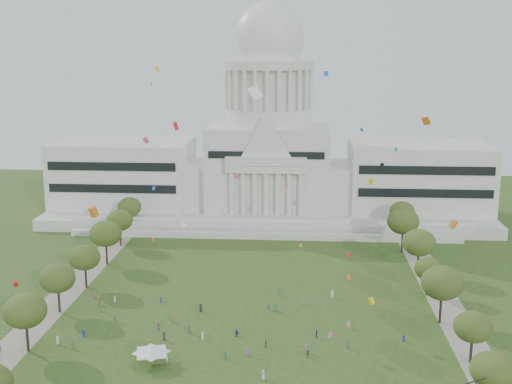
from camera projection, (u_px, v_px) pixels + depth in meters
The scene contains 30 objects.
ground at pixel (241, 351), 132.95m from camera, with size 400.00×400.00×0.00m, color #314B1C.
capitol at pixel (269, 157), 238.83m from camera, with size 160.00×64.50×91.30m.
path_left at pixel (67, 292), 165.43m from camera, with size 8.00×160.00×0.04m, color gray.
path_right at pixel (445, 302), 158.92m from camera, with size 8.00×160.00×0.04m, color gray.
row_tree_r_0 at pixel (493, 370), 109.15m from camera, with size 7.67×7.67×10.91m.
row_tree_l_1 at pixel (25, 311), 131.13m from camera, with size 8.86×8.86×12.59m.
row_tree_r_1 at pixel (473, 327), 126.47m from camera, with size 7.58×7.58×10.78m.
row_tree_l_2 at pixel (57, 278), 151.04m from camera, with size 8.42×8.42×11.97m.
row_tree_r_2 at pixel (442, 283), 144.87m from camera, with size 9.55×9.55×13.58m.
row_tree_l_3 at pixel (85, 258), 167.22m from camera, with size 8.12×8.12×11.55m.
row_tree_r_3 at pixel (428, 269), 162.02m from camera, with size 7.01×7.01×9.98m.
row_tree_l_4 at pixel (106, 234), 185.00m from camera, with size 9.29×9.29×13.21m.
row_tree_r_4 at pixel (419, 243), 176.67m from camera, with size 9.19×9.19×13.06m.
row_tree_l_5 at pixel (120, 220), 203.39m from camera, with size 8.33×8.33×11.85m.
row_tree_r_5 at pixel (403, 221), 196.25m from camera, with size 9.82×9.82×13.96m.
row_tree_l_6 at pixel (130, 207), 221.20m from camera, with size 8.19×8.19×11.64m.
row_tree_r_6 at pixel (402, 212), 213.87m from camera, with size 8.42×8.42×11.97m.
event_tent at pixel (151, 348), 126.93m from camera, with size 9.62×9.62×4.45m.
person_0 at pixel (404, 338), 137.22m from camera, with size 0.76×0.50×1.56m, color navy.
person_2 at pixel (349, 324), 143.93m from camera, with size 0.96×0.59×1.98m, color silver.
person_3 at pixel (307, 349), 132.00m from camera, with size 1.25×0.64×1.93m, color #994C8C.
person_4 at pixel (266, 344), 134.67m from camera, with size 0.92×0.50×1.56m, color #B21E1E.
person_5 at pixel (237, 333), 139.62m from camera, with size 1.52×0.60×1.63m, color navy.
person_6 at pixel (263, 375), 121.33m from camera, with size 0.95×0.62×1.95m, color silver.
person_7 at pixel (167, 359), 127.61m from camera, with size 0.69×0.50×1.89m, color silver.
person_8 at pixel (158, 326), 143.00m from camera, with size 0.84×0.52×1.73m, color #994C8C.
person_9 at pixel (308, 353), 130.32m from camera, with size 1.00×0.51×1.54m, color #26262B.
person_10 at pixel (316, 334), 139.13m from camera, with size 1.03×0.56×1.76m, color navy.
distant_crowd at pixel (188, 317), 147.96m from camera, with size 62.01×36.64×1.95m.
kite_swarm at pixel (255, 199), 133.97m from camera, with size 82.95×96.75×55.16m.
Camera 1 is at (11.64, -122.22, 60.90)m, focal length 45.00 mm.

